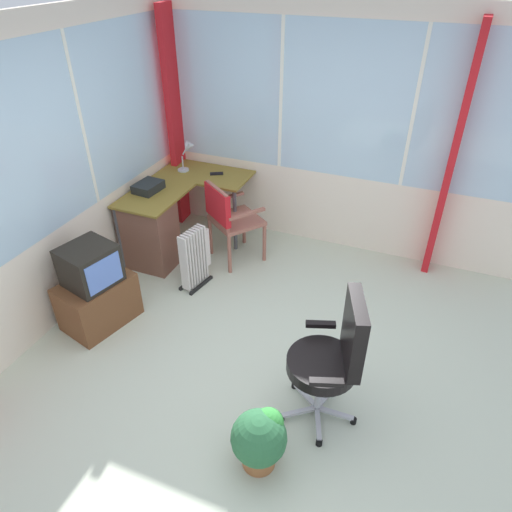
{
  "coord_description": "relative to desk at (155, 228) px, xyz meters",
  "views": [
    {
      "loc": [
        -2.42,
        -0.93,
        2.95
      ],
      "look_at": [
        0.86,
        0.4,
        0.56
      ],
      "focal_mm": 32.39,
      "sensor_mm": 36.0,
      "label": 1
    }
  ],
  "objects": [
    {
      "name": "ground",
      "position": [
        -1.15,
        -1.69,
        -0.45
      ],
      "size": [
        5.48,
        5.03,
        0.06
      ],
      "primitive_type": "cube",
      "color": "beige"
    },
    {
      "name": "north_window_panel",
      "position": [
        -1.15,
        0.36,
        0.86
      ],
      "size": [
        4.48,
        0.07,
        2.58
      ],
      "color": "#EEDEC8",
      "rests_on": "ground"
    },
    {
      "name": "east_window_panel",
      "position": [
        1.12,
        -1.69,
        0.86
      ],
      "size": [
        0.07,
        4.03,
        2.58
      ],
      "color": "#EEDEC8",
      "rests_on": "ground"
    },
    {
      "name": "curtain_corner",
      "position": [
        0.99,
        0.23,
        0.82
      ],
      "size": [
        0.33,
        0.1,
        2.48
      ],
      "primitive_type": "cube",
      "rotation": [
        0.0,
        0.0,
        0.08
      ],
      "color": "red",
      "rests_on": "ground"
    },
    {
      "name": "curtain_east_far",
      "position": [
        1.04,
        -2.8,
        0.82
      ],
      "size": [
        0.33,
        0.08,
        2.48
      ],
      "primitive_type": "cube",
      "rotation": [
        0.0,
        0.0,
        -0.04
      ],
      "color": "red",
      "rests_on": "ground"
    },
    {
      "name": "desk",
      "position": [
        0.0,
        0.0,
        0.0
      ],
      "size": [
        1.39,
        1.05,
        0.77
      ],
      "color": "olive",
      "rests_on": "ground"
    },
    {
      "name": "desk_lamp",
      "position": [
        0.83,
        -0.01,
        0.56
      ],
      "size": [
        0.22,
        0.19,
        0.34
      ],
      "color": "#B2B7BC",
      "rests_on": "desk"
    },
    {
      "name": "tv_remote",
      "position": [
        0.8,
        -0.36,
        0.36
      ],
      "size": [
        0.11,
        0.15,
        0.02
      ],
      "primitive_type": "cube",
      "rotation": [
        0.0,
        0.0,
        0.5
      ],
      "color": "black",
      "rests_on": "desk"
    },
    {
      "name": "paper_tray",
      "position": [
        0.15,
        0.12,
        0.39
      ],
      "size": [
        0.32,
        0.25,
        0.09
      ],
      "primitive_type": "cube",
      "rotation": [
        0.0,
        0.0,
        -0.08
      ],
      "color": "black",
      "rests_on": "desk"
    },
    {
      "name": "wooden_armchair",
      "position": [
        0.3,
        -0.72,
        0.17
      ],
      "size": [
        0.67,
        0.67,
        0.92
      ],
      "color": "#985A4B",
      "rests_on": "ground"
    },
    {
      "name": "office_chair",
      "position": [
        -1.28,
        -2.28,
        0.2
      ],
      "size": [
        0.63,
        0.56,
        1.08
      ],
      "color": "#B7B7BF",
      "rests_on": "ground"
    },
    {
      "name": "tv_on_stand",
      "position": [
        -1.07,
        -0.05,
        -0.06
      ],
      "size": [
        0.73,
        0.59,
        0.82
      ],
      "color": "brown",
      "rests_on": "ground"
    },
    {
      "name": "space_heater",
      "position": [
        -0.21,
        -0.6,
        -0.1
      ],
      "size": [
        0.41,
        0.23,
        0.65
      ],
      "color": "silver",
      "rests_on": "ground"
    },
    {
      "name": "potted_plant",
      "position": [
        -1.85,
        -1.96,
        -0.16
      ],
      "size": [
        0.38,
        0.38,
        0.46
      ],
      "color": "#9D5E34",
      "rests_on": "ground"
    }
  ]
}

